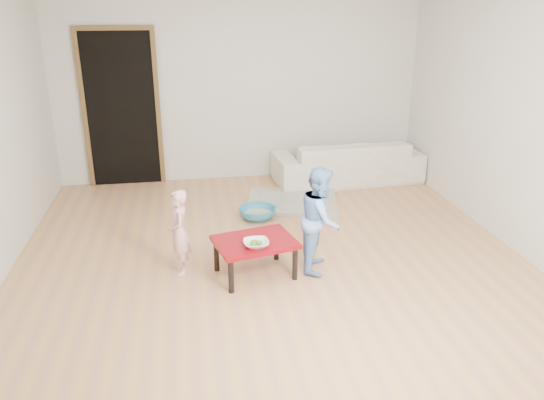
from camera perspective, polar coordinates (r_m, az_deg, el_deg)
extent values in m
cube|color=tan|center=(5.44, -0.34, -5.66)|extent=(5.00, 5.00, 0.01)
cube|color=silver|center=(7.43, -3.47, 12.10)|extent=(5.00, 0.02, 2.60)
cube|color=silver|center=(5.92, 24.54, 7.99)|extent=(0.02, 5.00, 2.60)
imported|color=#ECE5CD|center=(7.51, 8.09, 4.18)|extent=(2.08, 0.92, 0.59)
cube|color=orange|center=(7.24, 5.56, 4.89)|extent=(0.48, 0.44, 0.12)
imported|color=white|center=(4.74, -1.71, -4.72)|extent=(0.23, 0.23, 0.06)
imported|color=#F46F7E|center=(4.98, -9.97, -3.45)|extent=(0.23, 0.32, 0.82)
imported|color=#6799EE|center=(4.97, 5.26, -2.04)|extent=(0.53, 0.59, 1.01)
imported|color=teal|center=(6.23, -1.57, -1.43)|extent=(0.43, 0.43, 0.14)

